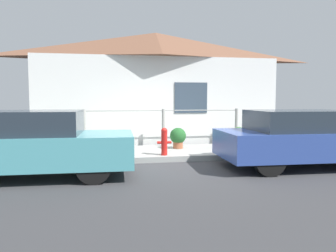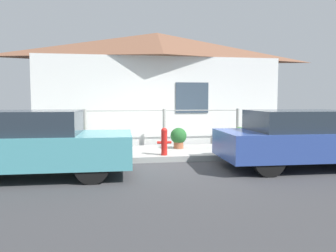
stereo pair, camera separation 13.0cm
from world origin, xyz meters
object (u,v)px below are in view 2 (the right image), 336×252
potted_plant_by_fence (83,139)px  potted_plant_corner (240,135)px  potted_plant_near_hydrant (179,137)px  car_right (304,138)px  fire_hydrant (164,141)px  car_left (30,144)px

potted_plant_by_fence → potted_plant_corner: size_ratio=0.95×
potted_plant_near_hydrant → potted_plant_corner: size_ratio=1.03×
car_right → fire_hydrant: 3.37m
fire_hydrant → potted_plant_by_fence: 2.58m
car_left → potted_plant_by_fence: bearing=75.5°
car_left → potted_plant_corner: size_ratio=6.78×
car_right → potted_plant_near_hydrant: (-2.49, 2.44, -0.20)m
fire_hydrant → potted_plant_by_fence: fire_hydrant is taller
fire_hydrant → potted_plant_corner: size_ratio=1.20×
car_right → potted_plant_by_fence: (-5.24, 2.76, -0.24)m
potted_plant_near_hydrant → potted_plant_by_fence: potted_plant_near_hydrant is taller
potted_plant_by_fence → car_left: bearing=-105.9°
car_right → fire_hydrant: (-3.08, 1.36, -0.16)m
potted_plant_near_hydrant → potted_plant_by_fence: 2.78m
potted_plant_near_hydrant → fire_hydrant: bearing=-118.7°
car_left → potted_plant_by_fence: size_ratio=7.17×
potted_plant_corner → car_right: bearing=-78.3°
car_right → fire_hydrant: car_right is taller
potted_plant_by_fence → potted_plant_corner: (4.71, -0.18, 0.03)m
potted_plant_near_hydrant → potted_plant_corner: (1.95, 0.14, -0.00)m
fire_hydrant → potted_plant_corner: 2.82m
potted_plant_corner → potted_plant_by_fence: bearing=177.8°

